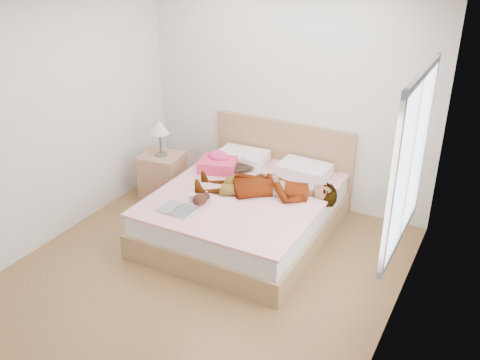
{
  "coord_description": "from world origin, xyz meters",
  "views": [
    {
      "loc": [
        2.39,
        -3.62,
        3.15
      ],
      "look_at": [
        0.0,
        0.85,
        0.7
      ],
      "focal_mm": 40.0,
      "sensor_mm": 36.0,
      "label": 1
    }
  ],
  "objects_px": {
    "woman": "(267,183)",
    "phone": "(243,154)",
    "bed": "(248,208)",
    "towel": "(218,163)",
    "coffee_mug": "(192,198)",
    "magazine": "(176,209)",
    "plush_toy": "(201,198)",
    "nightstand": "(162,173)"
  },
  "relations": [
    {
      "from": "phone",
      "to": "magazine",
      "type": "bearing_deg",
      "value": -114.68
    },
    {
      "from": "phone",
      "to": "coffee_mug",
      "type": "xyz_separation_m",
      "value": [
        -0.09,
        -0.96,
        -0.15
      ]
    },
    {
      "from": "bed",
      "to": "magazine",
      "type": "relative_size",
      "value": 4.94
    },
    {
      "from": "towel",
      "to": "plush_toy",
      "type": "bearing_deg",
      "value": -71.51
    },
    {
      "from": "woman",
      "to": "nightstand",
      "type": "height_order",
      "value": "nightstand"
    },
    {
      "from": "coffee_mug",
      "to": "plush_toy",
      "type": "height_order",
      "value": "plush_toy"
    },
    {
      "from": "bed",
      "to": "coffee_mug",
      "type": "height_order",
      "value": "bed"
    },
    {
      "from": "woman",
      "to": "coffee_mug",
      "type": "bearing_deg",
      "value": -64.93
    },
    {
      "from": "coffee_mug",
      "to": "nightstand",
      "type": "relative_size",
      "value": 0.11
    },
    {
      "from": "woman",
      "to": "towel",
      "type": "relative_size",
      "value": 3.06
    },
    {
      "from": "magazine",
      "to": "coffee_mug",
      "type": "relative_size",
      "value": 3.63
    },
    {
      "from": "towel",
      "to": "woman",
      "type": "bearing_deg",
      "value": -18.26
    },
    {
      "from": "bed",
      "to": "plush_toy",
      "type": "xyz_separation_m",
      "value": [
        -0.28,
        -0.52,
        0.29
      ]
    },
    {
      "from": "woman",
      "to": "phone",
      "type": "distance_m",
      "value": 0.65
    },
    {
      "from": "bed",
      "to": "magazine",
      "type": "distance_m",
      "value": 0.91
    },
    {
      "from": "towel",
      "to": "coffee_mug",
      "type": "height_order",
      "value": "towel"
    },
    {
      "from": "woman",
      "to": "bed",
      "type": "height_order",
      "value": "bed"
    },
    {
      "from": "woman",
      "to": "bed",
      "type": "xyz_separation_m",
      "value": [
        -0.21,
        -0.03,
        -0.34
      ]
    },
    {
      "from": "phone",
      "to": "bed",
      "type": "xyz_separation_m",
      "value": [
        0.29,
        -0.43,
        -0.43
      ]
    },
    {
      "from": "magazine",
      "to": "nightstand",
      "type": "distance_m",
      "value": 1.3
    },
    {
      "from": "magazine",
      "to": "plush_toy",
      "type": "bearing_deg",
      "value": 59.21
    },
    {
      "from": "coffee_mug",
      "to": "nightstand",
      "type": "distance_m",
      "value": 1.17
    },
    {
      "from": "bed",
      "to": "plush_toy",
      "type": "height_order",
      "value": "bed"
    },
    {
      "from": "towel",
      "to": "nightstand",
      "type": "xyz_separation_m",
      "value": [
        -0.74,
        -0.1,
        -0.26
      ]
    },
    {
      "from": "phone",
      "to": "nightstand",
      "type": "height_order",
      "value": "nightstand"
    },
    {
      "from": "towel",
      "to": "magazine",
      "type": "distance_m",
      "value": 1.06
    },
    {
      "from": "towel",
      "to": "coffee_mug",
      "type": "distance_m",
      "value": 0.83
    },
    {
      "from": "magazine",
      "to": "coffee_mug",
      "type": "height_order",
      "value": "coffee_mug"
    },
    {
      "from": "coffee_mug",
      "to": "nightstand",
      "type": "height_order",
      "value": "nightstand"
    },
    {
      "from": "phone",
      "to": "towel",
      "type": "height_order",
      "value": "phone"
    },
    {
      "from": "phone",
      "to": "coffee_mug",
      "type": "relative_size",
      "value": 0.9
    },
    {
      "from": "plush_toy",
      "to": "bed",
      "type": "bearing_deg",
      "value": 62.11
    },
    {
      "from": "woman",
      "to": "plush_toy",
      "type": "distance_m",
      "value": 0.74
    },
    {
      "from": "woman",
      "to": "towel",
      "type": "height_order",
      "value": "towel"
    },
    {
      "from": "phone",
      "to": "plush_toy",
      "type": "relative_size",
      "value": 0.47
    },
    {
      "from": "woman",
      "to": "phone",
      "type": "height_order",
      "value": "phone"
    },
    {
      "from": "bed",
      "to": "nightstand",
      "type": "distance_m",
      "value": 1.3
    },
    {
      "from": "nightstand",
      "to": "magazine",
      "type": "bearing_deg",
      "value": -47.57
    },
    {
      "from": "phone",
      "to": "towel",
      "type": "bearing_deg",
      "value": -167.47
    },
    {
      "from": "woman",
      "to": "coffee_mug",
      "type": "distance_m",
      "value": 0.82
    },
    {
      "from": "magazine",
      "to": "nightstand",
      "type": "relative_size",
      "value": 0.41
    },
    {
      "from": "woman",
      "to": "nightstand",
      "type": "relative_size",
      "value": 1.48
    }
  ]
}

